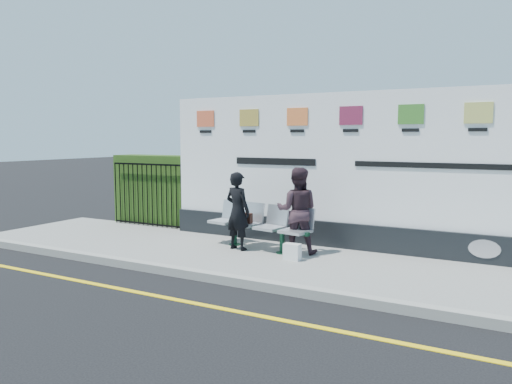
# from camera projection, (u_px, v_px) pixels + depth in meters

# --- Properties ---
(ground) EXTENTS (80.00, 80.00, 0.00)m
(ground) POSITION_uv_depth(u_px,v_px,m) (221.00, 309.00, 6.60)
(ground) COLOR black
(pavement) EXTENTS (14.00, 3.00, 0.12)m
(pavement) POSITION_uv_depth(u_px,v_px,m) (298.00, 263.00, 8.78)
(pavement) COLOR gray
(pavement) RESTS_ON ground
(kerb) EXTENTS (14.00, 0.18, 0.14)m
(kerb) POSITION_uv_depth(u_px,v_px,m) (257.00, 284.00, 7.47)
(kerb) COLOR gray
(kerb) RESTS_ON ground
(yellow_line) EXTENTS (14.00, 0.10, 0.01)m
(yellow_line) POSITION_uv_depth(u_px,v_px,m) (221.00, 308.00, 6.60)
(yellow_line) COLOR yellow
(yellow_line) RESTS_ON ground
(billboard) EXTENTS (8.00, 0.30, 3.00)m
(billboard) POSITION_uv_depth(u_px,v_px,m) (351.00, 181.00, 9.57)
(billboard) COLOR black
(billboard) RESTS_ON pavement
(hedge) EXTENTS (2.35, 0.70, 1.70)m
(hedge) POSITION_uv_depth(u_px,v_px,m) (159.00, 189.00, 12.43)
(hedge) COLOR #294815
(hedge) RESTS_ON pavement
(railing) EXTENTS (2.05, 0.06, 1.54)m
(railing) POSITION_uv_depth(u_px,v_px,m) (147.00, 194.00, 12.04)
(railing) COLOR black
(railing) RESTS_ON pavement
(bench) EXTENTS (2.28, 0.94, 0.47)m
(bench) POSITION_uv_depth(u_px,v_px,m) (258.00, 237.00, 9.59)
(bench) COLOR silver
(bench) RESTS_ON pavement
(woman_left) EXTENTS (0.60, 0.45, 1.49)m
(woman_left) POSITION_uv_depth(u_px,v_px,m) (238.00, 211.00, 9.49)
(woman_left) COLOR black
(woman_left) RESTS_ON pavement
(woman_right) EXTENTS (0.92, 0.81, 1.60)m
(woman_right) POSITION_uv_depth(u_px,v_px,m) (297.00, 210.00, 9.20)
(woman_right) COLOR #322128
(woman_right) RESTS_ON pavement
(handbag_brown) EXTENTS (0.26, 0.13, 0.20)m
(handbag_brown) POSITION_uv_depth(u_px,v_px,m) (246.00, 218.00, 9.73)
(handbag_brown) COLOR black
(handbag_brown) RESTS_ON bench
(carrier_bag_white) EXTENTS (0.29, 0.17, 0.29)m
(carrier_bag_white) POSITION_uv_depth(u_px,v_px,m) (292.00, 252.00, 8.73)
(carrier_bag_white) COLOR white
(carrier_bag_white) RESTS_ON pavement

